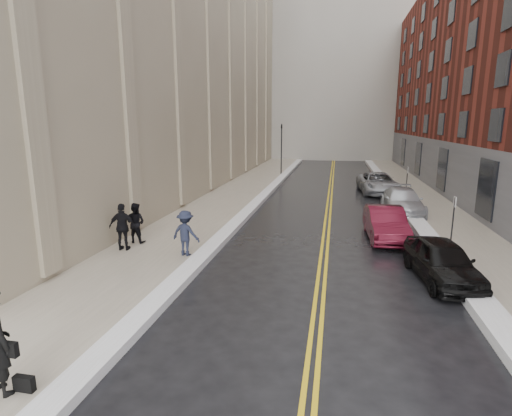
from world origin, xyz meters
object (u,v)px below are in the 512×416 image
at_px(pedestrian_a, 136,223).
at_px(pedestrian_c, 123,227).
at_px(car_maroon, 385,223).
at_px(car_black, 442,261).
at_px(car_silver_far, 378,183).
at_px(pedestrian_b, 186,233).
at_px(car_silver_near, 402,201).

distance_m(pedestrian_a, pedestrian_c, 1.10).
bearing_deg(car_maroon, car_black, -77.96).
height_order(pedestrian_a, pedestrian_c, pedestrian_c).
height_order(car_silver_far, pedestrian_c, pedestrian_c).
relative_size(car_black, pedestrian_b, 2.32).
height_order(car_maroon, car_silver_far, car_silver_far).
bearing_deg(car_silver_far, pedestrian_b, -122.70).
height_order(car_maroon, pedestrian_c, pedestrian_c).
bearing_deg(car_maroon, pedestrian_b, -154.02).
bearing_deg(car_silver_far, pedestrian_a, -131.54).
xyz_separation_m(car_silver_far, pedestrian_c, (-11.70, -17.07, 0.34)).
bearing_deg(pedestrian_a, car_silver_near, -139.38).
bearing_deg(car_silver_near, car_black, -92.67).
bearing_deg(pedestrian_a, pedestrian_c, 95.91).
bearing_deg(pedestrian_c, car_maroon, -165.40).
xyz_separation_m(car_silver_near, pedestrian_a, (-12.46, -8.95, 0.29)).
height_order(car_silver_far, pedestrian_b, pedestrian_b).
bearing_deg(pedestrian_b, car_maroon, -140.06).
relative_size(car_maroon, pedestrian_b, 2.50).
bearing_deg(car_silver_near, pedestrian_c, -142.19).
distance_m(car_silver_near, pedestrian_b, 14.05).
bearing_deg(pedestrian_a, car_black, 177.05).
relative_size(car_black, pedestrian_a, 2.38).
distance_m(car_black, car_silver_near, 10.64).
bearing_deg(pedestrian_c, car_silver_near, -148.21).
xyz_separation_m(car_black, pedestrian_b, (-9.38, 0.46, 0.34)).
xyz_separation_m(car_maroon, pedestrian_b, (-8.07, -4.45, 0.31)).
relative_size(car_silver_far, pedestrian_c, 2.89).
bearing_deg(car_maroon, car_silver_near, 71.49).
xyz_separation_m(car_black, car_silver_near, (0.29, 10.64, 0.03)).
distance_m(car_black, pedestrian_b, 9.40).
distance_m(car_black, pedestrian_a, 12.29).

